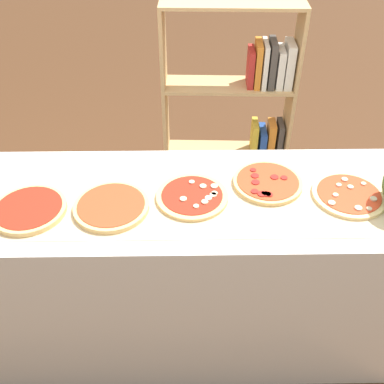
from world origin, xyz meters
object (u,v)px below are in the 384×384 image
at_px(pizza_pepperoni_3, 268,183).
at_px(bookshelf, 243,120).
at_px(pizza_plain_1, 111,206).
at_px(pizza_mushroom_4, 349,195).
at_px(pizza_mushroom_2, 192,196).
at_px(pizza_plain_0, 29,209).

relative_size(pizza_pepperoni_3, bookshelf, 0.21).
relative_size(pizza_plain_1, pizza_mushroom_4, 1.01).
relative_size(pizza_plain_1, pizza_mushroom_2, 1.02).
distance_m(pizza_mushroom_2, bookshelf, 1.07).
xyz_separation_m(pizza_mushroom_2, pizza_mushroom_4, (0.64, -0.00, -0.00)).
bearing_deg(pizza_mushroom_4, bookshelf, 107.53).
distance_m(pizza_plain_1, pizza_pepperoni_3, 0.66).
xyz_separation_m(pizza_plain_1, bookshelf, (0.65, 1.06, -0.23)).
relative_size(pizza_plain_1, pizza_pepperoni_3, 1.03).
distance_m(pizza_mushroom_4, bookshelf, 1.07).
relative_size(pizza_mushroom_2, pizza_mushroom_4, 0.99).
distance_m(pizza_mushroom_2, pizza_mushroom_4, 0.64).
height_order(pizza_plain_0, pizza_plain_1, pizza_plain_0).
relative_size(pizza_plain_0, pizza_plain_1, 0.97).
bearing_deg(pizza_plain_1, pizza_mushroom_4, 3.60).
height_order(pizza_plain_1, pizza_mushroom_2, same).
bearing_deg(bookshelf, pizza_plain_0, -132.14).
xyz_separation_m(pizza_plain_1, pizza_pepperoni_3, (0.64, 0.14, -0.00)).
xyz_separation_m(pizza_plain_1, pizza_mushroom_2, (0.32, 0.06, -0.00)).
relative_size(pizza_plain_1, bookshelf, 0.21).
bearing_deg(pizza_mushroom_4, pizza_pepperoni_3, 165.30).
bearing_deg(pizza_plain_0, pizza_plain_1, 2.61).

